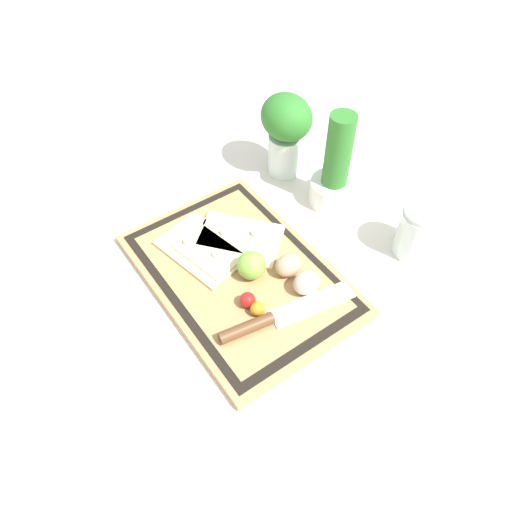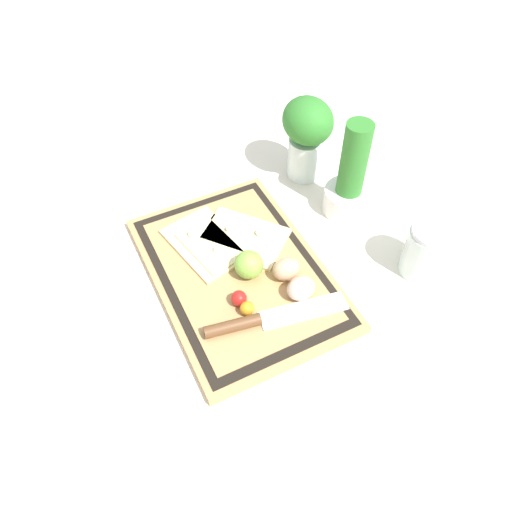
# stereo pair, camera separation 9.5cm
# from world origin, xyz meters

# --- Properties ---
(ground_plane) EXTENTS (6.00, 6.00, 0.00)m
(ground_plane) POSITION_xyz_m (0.00, 0.00, 0.00)
(ground_plane) COLOR silver
(cutting_board) EXTENTS (0.44, 0.31, 0.02)m
(cutting_board) POSITION_xyz_m (0.00, 0.00, 0.01)
(cutting_board) COLOR tan
(cutting_board) RESTS_ON ground_plane
(pizza_slice_near) EXTENTS (0.19, 0.15, 0.02)m
(pizza_slice_near) POSITION_xyz_m (-0.08, -0.03, 0.03)
(pizza_slice_near) COLOR beige
(pizza_slice_near) RESTS_ON cutting_board
(pizza_slice_far) EXTENTS (0.20, 0.20, 0.02)m
(pizza_slice_far) POSITION_xyz_m (-0.07, 0.04, 0.03)
(pizza_slice_far) COLOR beige
(pizza_slice_far) RESTS_ON cutting_board
(knife) EXTENTS (0.07, 0.26, 0.02)m
(knife) POSITION_xyz_m (0.13, -0.03, 0.03)
(knife) COLOR silver
(knife) RESTS_ON cutting_board
(egg_brown) EXTENTS (0.04, 0.05, 0.04)m
(egg_brown) POSITION_xyz_m (0.06, 0.07, 0.04)
(egg_brown) COLOR tan
(egg_brown) RESTS_ON cutting_board
(egg_pink) EXTENTS (0.04, 0.05, 0.04)m
(egg_pink) POSITION_xyz_m (0.11, 0.07, 0.04)
(egg_pink) COLOR beige
(egg_pink) RESTS_ON cutting_board
(lime) EXTENTS (0.05, 0.05, 0.05)m
(lime) POSITION_xyz_m (0.02, 0.01, 0.05)
(lime) COLOR #7FB742
(lime) RESTS_ON cutting_board
(cherry_tomato_red) EXTENTS (0.03, 0.03, 0.03)m
(cherry_tomato_red) POSITION_xyz_m (0.07, -0.03, 0.03)
(cherry_tomato_red) COLOR red
(cherry_tomato_red) RESTS_ON cutting_board
(cherry_tomato_yellow) EXTENTS (0.03, 0.03, 0.03)m
(cherry_tomato_yellow) POSITION_xyz_m (0.10, -0.03, 0.03)
(cherry_tomato_yellow) COLOR orange
(cherry_tomato_yellow) RESTS_ON cutting_board
(herb_pot) EXTENTS (0.10, 0.10, 0.22)m
(herb_pot) POSITION_xyz_m (-0.06, 0.29, 0.08)
(herb_pot) COLOR white
(herb_pot) RESTS_ON ground_plane
(sauce_jar) EXTENTS (0.08, 0.08, 0.11)m
(sauce_jar) POSITION_xyz_m (0.15, 0.32, 0.05)
(sauce_jar) COLOR silver
(sauce_jar) RESTS_ON ground_plane
(herb_glass) EXTENTS (0.12, 0.11, 0.20)m
(herb_glass) POSITION_xyz_m (-0.20, 0.26, 0.12)
(herb_glass) COLOR silver
(herb_glass) RESTS_ON ground_plane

